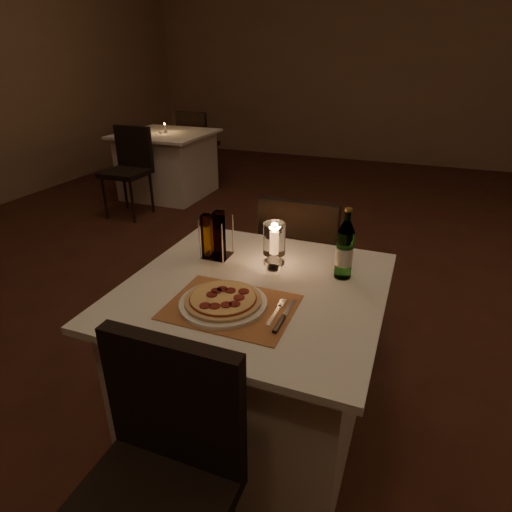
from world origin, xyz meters
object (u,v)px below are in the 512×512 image
(main_table, at_px, (254,359))
(water_bottle, at_px, (345,250))
(pizza, at_px, (223,299))
(chair_far, at_px, (301,256))
(neighbor_table_left, at_px, (168,164))
(chair_near, at_px, (159,466))
(hurricane_candle, at_px, (274,240))
(plate, at_px, (223,303))
(tumbler, at_px, (273,268))

(main_table, bearing_deg, water_bottle, 32.58)
(main_table, bearing_deg, pizza, -105.43)
(chair_far, distance_m, neighbor_table_left, 3.20)
(chair_near, bearing_deg, hurricane_candle, 89.56)
(main_table, xyz_separation_m, plate, (-0.05, -0.18, 0.38))
(hurricane_candle, distance_m, neighbor_table_left, 3.60)
(water_bottle, relative_size, hurricane_candle, 1.60)
(pizza, bearing_deg, water_bottle, 46.43)
(main_table, bearing_deg, chair_near, -90.00)
(main_table, height_order, plate, plate)
(water_bottle, bearing_deg, plate, -133.60)
(main_table, relative_size, tumbler, 14.04)
(chair_near, bearing_deg, pizza, 95.32)
(plate, bearing_deg, pizza, -17.43)
(chair_near, relative_size, plate, 2.81)
(pizza, bearing_deg, main_table, 74.57)
(tumbler, height_order, water_bottle, water_bottle)
(chair_near, height_order, plate, chair_near)
(hurricane_candle, bearing_deg, water_bottle, -3.69)
(chair_far, bearing_deg, tumbler, -85.96)
(tumbler, bearing_deg, chair_near, -93.02)
(chair_far, bearing_deg, plate, -93.20)
(main_table, xyz_separation_m, water_bottle, (0.31, 0.20, 0.49))
(chair_far, height_order, plate, chair_far)
(hurricane_candle, bearing_deg, chair_near, -90.44)
(chair_near, distance_m, neighbor_table_left, 4.33)
(pizza, height_order, hurricane_candle, hurricane_candle)
(plate, xyz_separation_m, tumbler, (0.09, 0.28, 0.02))
(water_bottle, bearing_deg, chair_far, 120.99)
(chair_near, bearing_deg, plate, 95.35)
(plate, distance_m, water_bottle, 0.53)
(chair_near, relative_size, neighbor_table_left, 0.90)
(chair_far, height_order, pizza, chair_far)
(chair_far, xyz_separation_m, pizza, (-0.05, -0.89, 0.22))
(main_table, height_order, tumbler, tumbler)
(chair_far, distance_m, hurricane_candle, 0.58)
(hurricane_candle, bearing_deg, main_table, -91.90)
(chair_near, xyz_separation_m, hurricane_candle, (0.01, 0.93, 0.30))
(tumbler, relative_size, hurricane_candle, 0.39)
(plate, height_order, hurricane_candle, hurricane_candle)
(neighbor_table_left, bearing_deg, tumbler, -51.16)
(plate, xyz_separation_m, hurricane_candle, (0.06, 0.40, 0.10))
(pizza, bearing_deg, chair_far, 86.82)
(tumbler, bearing_deg, pizza, -108.15)
(tumbler, bearing_deg, chair_far, 94.04)
(plate, bearing_deg, main_table, 74.48)
(hurricane_candle, bearing_deg, tumbler, -72.61)
(chair_far, distance_m, plate, 0.92)
(tumbler, bearing_deg, hurricane_candle, 107.39)
(main_table, distance_m, pizza, 0.44)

